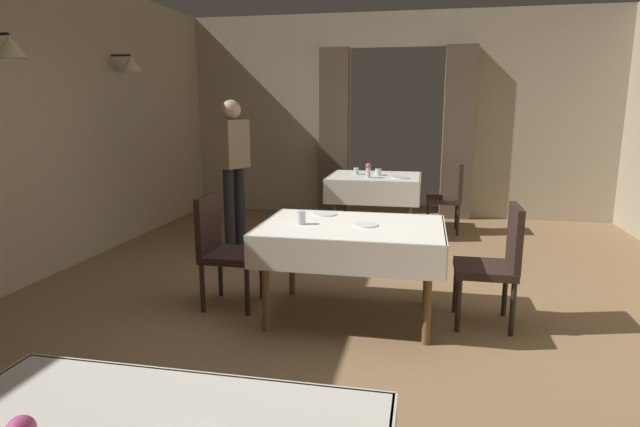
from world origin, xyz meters
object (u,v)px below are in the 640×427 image
(plate_far_b, at_px, (401,178))
(glass_far_c, at_px, (356,171))
(chair_mid_left, at_px, (222,245))
(person_waiter_by_doorway, at_px, (233,162))
(glass_far_d, at_px, (378,172))
(dining_table_far, at_px, (375,183))
(chair_mid_right, at_px, (497,260))
(flower_vase_far, at_px, (368,170))
(plate_mid_c, at_px, (366,225))
(plate_mid_a, at_px, (324,214))
(chair_far_right, at_px, (450,194))
(dining_table_mid, at_px, (352,235))
(glass_mid_b, at_px, (301,218))

(plate_far_b, distance_m, glass_far_c, 0.66)
(chair_mid_left, bearing_deg, person_waiter_by_doorway, 107.50)
(glass_far_d, bearing_deg, dining_table_far, -139.08)
(chair_mid_right, height_order, person_waiter_by_doorway, person_waiter_by_doorway)
(flower_vase_far, bearing_deg, plate_far_b, 6.85)
(plate_mid_c, distance_m, flower_vase_far, 2.76)
(dining_table_far, relative_size, plate_mid_a, 5.72)
(plate_mid_c, relative_size, flower_vase_far, 0.99)
(chair_far_right, bearing_deg, flower_vase_far, -161.60)
(glass_far_c, distance_m, person_waiter_by_doorway, 1.80)
(chair_far_right, relative_size, glass_far_d, 10.74)
(dining_table_far, distance_m, chair_mid_left, 3.09)
(dining_table_mid, relative_size, person_waiter_by_doorway, 0.82)
(plate_mid_a, bearing_deg, dining_table_mid, -49.30)
(chair_mid_left, bearing_deg, dining_table_mid, -2.11)
(flower_vase_far, bearing_deg, glass_mid_b, -94.43)
(dining_table_far, xyz_separation_m, plate_mid_a, (-0.17, -2.64, 0.11))
(dining_table_far, bearing_deg, chair_mid_right, -67.63)
(dining_table_far, bearing_deg, chair_far_right, 6.44)
(flower_vase_far, distance_m, person_waiter_by_doorway, 1.75)
(plate_mid_c, bearing_deg, glass_far_d, 93.31)
(chair_mid_left, distance_m, plate_far_b, 3.05)
(plate_mid_a, relative_size, glass_mid_b, 2.01)
(chair_far_right, height_order, flower_vase_far, flower_vase_far)
(chair_mid_right, relative_size, plate_mid_a, 4.44)
(plate_mid_c, xyz_separation_m, glass_far_c, (-0.47, 3.05, 0.04))
(glass_far_c, xyz_separation_m, glass_far_d, (0.30, -0.03, -0.00))
(dining_table_mid, bearing_deg, flower_vase_far, 93.61)
(glass_mid_b, bearing_deg, plate_mid_a, 75.05)
(chair_mid_right, height_order, glass_mid_b, chair_mid_right)
(glass_mid_b, bearing_deg, chair_mid_left, 171.40)
(flower_vase_far, relative_size, plate_far_b, 0.79)
(plate_mid_a, relative_size, person_waiter_by_doorway, 0.12)
(chair_mid_right, height_order, glass_far_d, chair_mid_right)
(chair_mid_right, bearing_deg, chair_mid_left, -179.39)
(person_waiter_by_doorway, bearing_deg, plate_far_b, 28.16)
(plate_mid_c, relative_size, glass_far_d, 2.15)
(glass_far_d, height_order, person_waiter_by_doorway, person_waiter_by_doorway)
(chair_mid_left, xyz_separation_m, glass_far_d, (1.02, 2.96, 0.28))
(glass_far_c, height_order, glass_far_d, glass_far_c)
(plate_far_b, distance_m, person_waiter_by_doorway, 2.14)
(chair_mid_left, distance_m, chair_far_right, 3.62)
(dining_table_mid, relative_size, chair_mid_right, 1.51)
(glass_mid_b, height_order, person_waiter_by_doorway, person_waiter_by_doorway)
(plate_mid_a, distance_m, glass_far_c, 2.71)
(dining_table_far, xyz_separation_m, glass_far_c, (-0.26, 0.07, 0.15))
(glass_mid_b, relative_size, plate_far_b, 0.43)
(flower_vase_far, xyz_separation_m, plate_far_b, (0.41, 0.05, -0.10))
(glass_far_d, relative_size, person_waiter_by_doorway, 0.05)
(chair_far_right, bearing_deg, plate_far_b, -154.89)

